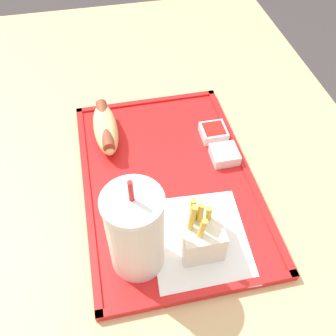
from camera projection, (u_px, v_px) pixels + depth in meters
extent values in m
plane|color=#383333|center=(154.00, 311.00, 1.29)|extent=(8.00, 8.00, 0.00)
cube|color=tan|center=(150.00, 257.00, 1.02)|extent=(1.31, 0.90, 0.72)
cube|color=red|center=(168.00, 181.00, 0.72)|extent=(0.46, 0.31, 0.01)
cube|color=red|center=(244.00, 166.00, 0.74)|extent=(0.46, 0.01, 0.00)
cube|color=red|center=(87.00, 191.00, 0.69)|extent=(0.46, 0.01, 0.00)
cube|color=red|center=(200.00, 293.00, 0.57)|extent=(0.01, 0.31, 0.00)
cube|color=red|center=(147.00, 102.00, 0.86)|extent=(0.01, 0.31, 0.00)
cube|color=white|center=(200.00, 240.00, 0.63)|extent=(0.19, 0.16, 0.00)
cylinder|color=silver|center=(136.00, 234.00, 0.56)|extent=(0.08, 0.08, 0.14)
cylinder|color=silver|center=(132.00, 202.00, 0.50)|extent=(0.09, 0.09, 0.01)
cylinder|color=red|center=(131.00, 191.00, 0.48)|extent=(0.01, 0.01, 0.03)
ellipsoid|color=#DBB270|center=(106.00, 128.00, 0.77)|extent=(0.14, 0.05, 0.05)
cylinder|color=brown|center=(105.00, 125.00, 0.76)|extent=(0.13, 0.02, 0.02)
cube|color=silver|center=(200.00, 233.00, 0.61)|extent=(0.08, 0.06, 0.06)
cylinder|color=gold|center=(193.00, 216.00, 0.58)|extent=(0.01, 0.01, 0.08)
cylinder|color=gold|center=(200.00, 219.00, 0.59)|extent=(0.01, 0.01, 0.07)
cylinder|color=gold|center=(191.00, 224.00, 0.57)|extent=(0.01, 0.02, 0.09)
cylinder|color=gold|center=(208.00, 220.00, 0.59)|extent=(0.01, 0.01, 0.06)
cylinder|color=gold|center=(196.00, 219.00, 0.59)|extent=(0.02, 0.02, 0.06)
cylinder|color=gold|center=(200.00, 235.00, 0.57)|extent=(0.02, 0.02, 0.08)
cube|color=silver|center=(225.00, 155.00, 0.74)|extent=(0.05, 0.05, 0.02)
cube|color=white|center=(225.00, 151.00, 0.73)|extent=(0.04, 0.04, 0.00)
cube|color=silver|center=(213.00, 132.00, 0.78)|extent=(0.05, 0.05, 0.02)
cube|color=#B21914|center=(214.00, 129.00, 0.78)|extent=(0.04, 0.04, 0.00)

